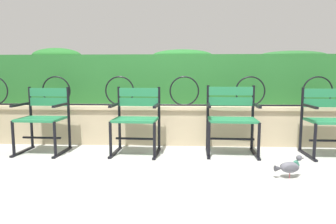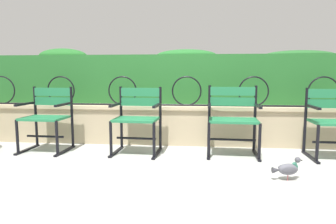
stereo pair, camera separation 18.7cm
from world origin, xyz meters
The scene contains 9 objects.
ground_plane centered at (0.00, 0.00, 0.00)m, with size 60.00×60.00×0.00m, color #ADADA8.
stone_wall centered at (0.00, 0.77, 0.28)m, with size 6.53×0.41×0.56m.
iron_arch_fence centered at (-0.22, 0.70, 0.74)m, with size 6.01×0.02×0.42m.
hedge_row centered at (-0.01, 1.28, 0.96)m, with size 6.40×0.67×0.86m.
park_chair_leftmost centered at (-1.62, 0.22, 0.46)m, with size 0.59×0.54×0.84m.
park_chair_centre_left centered at (-0.41, 0.22, 0.46)m, with size 0.60×0.55×0.84m.
park_chair_centre_right centered at (0.80, 0.26, 0.47)m, with size 0.65×0.54×0.86m.
park_chair_rightmost centered at (2.00, 0.22, 0.46)m, with size 0.61×0.52×0.84m.
pigeon_near_chairs centered at (1.22, -0.67, 0.11)m, with size 0.29×0.13×0.22m.
Camera 1 is at (0.17, -3.58, 1.01)m, focal length 32.42 mm.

